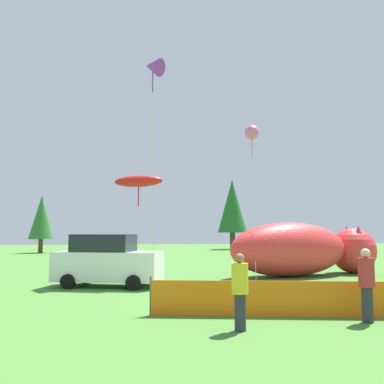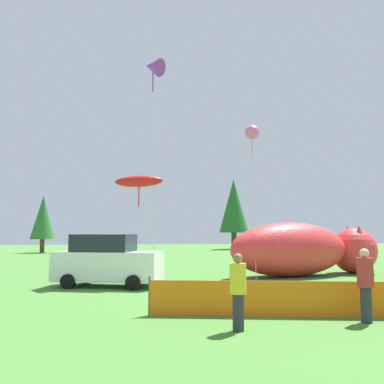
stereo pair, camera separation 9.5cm
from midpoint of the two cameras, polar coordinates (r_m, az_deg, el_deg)
The scene contains 12 objects.
ground_plane at distance 15.64m, azimuth 5.36°, elevation -13.50°, with size 120.00×120.00×0.00m, color #477F33.
parked_car at distance 18.07m, azimuth -11.34°, elevation -9.02°, with size 4.62×3.02×2.12m.
folding_chair at distance 16.08m, azimuth 22.45°, elevation -10.91°, with size 0.54×0.54×0.95m.
inflatable_cat at distance 22.63m, azimuth 14.51°, elevation -7.64°, with size 8.82×4.49×2.69m.
safety_fence at distance 12.13m, azimuth 17.58°, elevation -13.46°, with size 9.32×1.99×1.03m.
spectator_in_yellow_shirt at distance 10.04m, azimuth 6.14°, elevation -12.65°, with size 0.38×0.38×1.74m.
spectator_in_green_shirt at distance 11.70m, azimuth 22.04°, elevation -11.04°, with size 0.40×0.40×1.82m.
kite_pink_octopus at distance 21.79m, azimuth 7.86°, elevation 7.76°, with size 0.73×1.68×7.55m.
kite_red_lizard at distance 22.12m, azimuth -7.24°, elevation 1.42°, with size 2.50×1.38×5.21m.
kite_purple_delta at distance 22.36m, azimuth -5.38°, elevation 16.18°, with size 1.45×3.56×11.03m.
horizon_tree_east at distance 54.48m, azimuth 5.34°, elevation -1.91°, with size 3.70×3.70×8.83m.
horizon_tree_west at distance 47.74m, azimuth -19.49°, elevation -3.20°, with size 2.54×2.54×6.05m.
Camera 1 is at (-3.81, -15.01, 2.24)m, focal length 40.00 mm.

